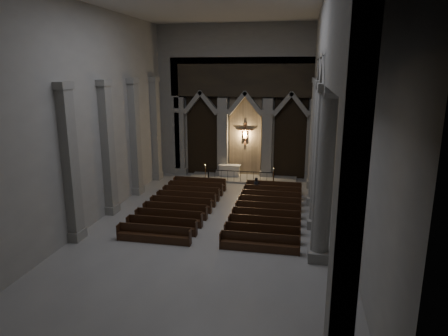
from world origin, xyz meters
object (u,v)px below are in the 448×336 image
(pews, at_px, (224,209))
(altar_rail, at_px, (240,175))
(candle_stand_left, at_px, (205,178))
(altar, at_px, (230,170))
(worshipper, at_px, (256,187))
(candle_stand_right, at_px, (273,181))

(pews, bearing_deg, altar_rail, 90.00)
(altar_rail, relative_size, candle_stand_left, 3.56)
(candle_stand_left, bearing_deg, pews, -67.32)
(altar_rail, relative_size, pews, 0.53)
(altar, relative_size, candle_stand_left, 1.22)
(pews, relative_size, worshipper, 7.45)
(candle_stand_right, distance_m, pews, 6.93)
(candle_stand_right, xyz_separation_m, worshipper, (-0.97, -2.55, 0.27))
(candle_stand_left, bearing_deg, altar, 51.86)
(candle_stand_right, bearing_deg, altar, 151.82)
(altar_rail, height_order, candle_stand_right, candle_stand_right)
(candle_stand_right, bearing_deg, worshipper, -110.73)
(altar, xyz_separation_m, candle_stand_left, (-1.55, -1.98, -0.21))
(altar, bearing_deg, candle_stand_right, -28.18)
(candle_stand_left, bearing_deg, worshipper, -30.88)
(candle_stand_left, relative_size, candle_stand_right, 1.01)
(candle_stand_left, height_order, candle_stand_right, candle_stand_left)
(altar, bearing_deg, altar_rail, -54.68)
(altar, height_order, candle_stand_left, candle_stand_left)
(candle_stand_left, relative_size, pews, 0.15)
(candle_stand_right, xyz_separation_m, pews, (-2.54, -6.45, -0.11))
(altar, xyz_separation_m, worshipper, (2.71, -4.52, 0.06))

